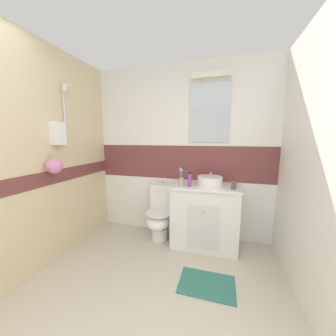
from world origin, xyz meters
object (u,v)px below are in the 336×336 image
at_px(shampoo_bottle_tall, 190,180).
at_px(soap_dispenser, 234,185).
at_px(toothbrush_cup, 181,181).
at_px(toilet, 160,214).
at_px(sink_basin, 210,181).

bearing_deg(shampoo_bottle_tall, soap_dispenser, 2.22).
xyz_separation_m(toothbrush_cup, soap_dispenser, (0.64, 0.00, -0.01)).
distance_m(toothbrush_cup, shampoo_bottle_tall, 0.11).
bearing_deg(toilet, sink_basin, -1.78).
xyz_separation_m(toilet, toothbrush_cup, (0.34, -0.14, 0.54)).
relative_size(sink_basin, shampoo_bottle_tall, 1.97).
relative_size(toothbrush_cup, shampoo_bottle_tall, 1.28).
height_order(toothbrush_cup, shampoo_bottle_tall, toothbrush_cup).
xyz_separation_m(toothbrush_cup, shampoo_bottle_tall, (0.11, -0.02, 0.03)).
xyz_separation_m(sink_basin, shampoo_bottle_tall, (-0.24, -0.14, 0.02)).
xyz_separation_m(sink_basin, toilet, (-0.69, 0.02, -0.55)).
relative_size(sink_basin, toothbrush_cup, 1.54).
bearing_deg(soap_dispenser, toothbrush_cup, -179.68).
distance_m(toilet, soap_dispenser, 1.12).
relative_size(toilet, soap_dispenser, 5.49).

